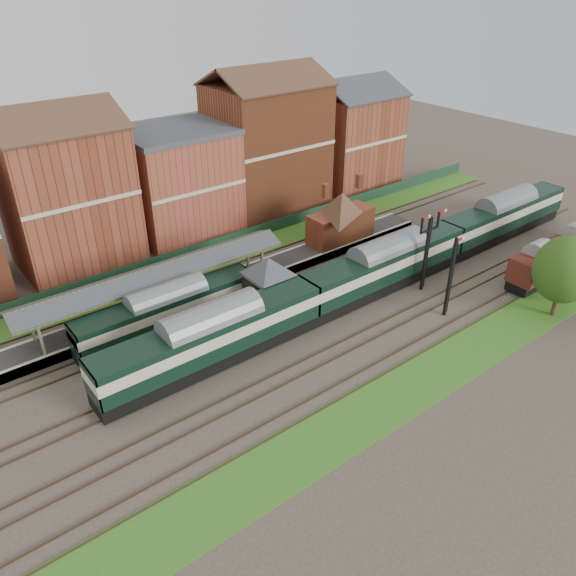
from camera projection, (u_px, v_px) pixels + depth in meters
ground at (316, 318)px, 52.46m from camera, size 160.00×160.00×0.00m
grass_back at (224, 257)px, 63.32m from camera, size 90.00×4.50×0.06m
grass_front at (414, 384)px, 44.30m from camera, size 90.00×5.00×0.06m
fence at (214, 245)px, 64.31m from camera, size 90.00×0.12×1.50m
platform at (215, 289)px, 56.17m from camera, size 55.00×3.40×1.00m
signal_box at (269, 285)px, 51.46m from camera, size 5.40×5.40×6.00m
brick_hut at (333, 278)px, 56.73m from camera, size 3.20×2.64×2.94m
station_building at (341, 216)px, 63.47m from camera, size 8.10×8.10×5.90m
canopy at (155, 271)px, 50.92m from camera, size 26.00×3.89×4.08m
semaphore_bracket at (427, 248)px, 54.83m from camera, size 3.60×0.25×8.18m
semaphore_siding at (451, 276)px, 50.94m from camera, size 1.23×0.25×8.00m
town_backdrop at (178, 177)px, 65.81m from camera, size 69.00×10.00×16.00m
dmu_train at (386, 264)px, 55.99m from camera, size 60.71×3.19×4.66m
platform_railcar at (168, 309)px, 49.53m from camera, size 17.05×2.69×3.93m
goods_van_a at (536, 267)px, 56.71m from camera, size 6.31×2.73×3.83m
goods_van_b at (571, 248)px, 60.41m from camera, size 6.36×2.75×3.86m
tree_far at (565, 270)px, 50.49m from camera, size 5.52×5.52×8.06m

